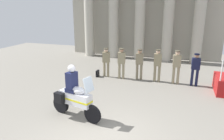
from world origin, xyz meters
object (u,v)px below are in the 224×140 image
(officer_in_row_1, at_px, (121,61))
(officer_in_row_2, at_px, (139,62))
(officer_in_row_3, at_px, (158,63))
(briefcase_on_ground, at_px, (98,73))
(officer_in_row_4, at_px, (177,65))
(officer_in_row_0, at_px, (106,60))
(officer_in_row_5, at_px, (196,67))
(motorcycle_with_rider, at_px, (74,96))

(officer_in_row_1, xyz_separation_m, officer_in_row_2, (0.94, 0.13, -0.01))
(officer_in_row_3, height_order, briefcase_on_ground, officer_in_row_3)
(officer_in_row_3, height_order, officer_in_row_4, officer_in_row_4)
(officer_in_row_0, distance_m, officer_in_row_1, 0.89)
(officer_in_row_0, bearing_deg, officer_in_row_5, 173.89)
(officer_in_row_0, relative_size, motorcycle_with_rider, 0.78)
(officer_in_row_2, distance_m, officer_in_row_5, 2.75)
(officer_in_row_4, relative_size, officer_in_row_5, 1.05)
(officer_in_row_2, bearing_deg, briefcase_on_ground, -0.21)
(officer_in_row_2, distance_m, officer_in_row_3, 0.94)
(officer_in_row_3, xyz_separation_m, motorcycle_with_rider, (-2.28, -4.69, -0.20))
(officer_in_row_0, height_order, officer_in_row_2, officer_in_row_2)
(officer_in_row_3, distance_m, officer_in_row_5, 1.81)
(officer_in_row_5, height_order, briefcase_on_ground, officer_in_row_5)
(officer_in_row_0, distance_m, briefcase_on_ground, 0.90)
(officer_in_row_3, bearing_deg, briefcase_on_ground, -2.49)
(motorcycle_with_rider, height_order, briefcase_on_ground, motorcycle_with_rider)
(officer_in_row_2, height_order, motorcycle_with_rider, motorcycle_with_rider)
(officer_in_row_2, bearing_deg, officer_in_row_0, -3.55)
(briefcase_on_ground, bearing_deg, officer_in_row_3, 3.21)
(officer_in_row_1, xyz_separation_m, officer_in_row_3, (1.88, 0.10, 0.02))
(officer_in_row_0, xyz_separation_m, officer_in_row_2, (1.82, 0.07, 0.02))
(officer_in_row_0, bearing_deg, officer_in_row_4, 174.20)
(officer_in_row_2, relative_size, motorcycle_with_rider, 0.80)
(officer_in_row_5, bearing_deg, briefcase_on_ground, -4.36)
(officer_in_row_5, distance_m, motorcycle_with_rider, 6.18)
(briefcase_on_ground, bearing_deg, officer_in_row_0, 18.21)
(motorcycle_with_rider, bearing_deg, briefcase_on_ground, 116.22)
(officer_in_row_0, xyz_separation_m, officer_in_row_1, (0.88, -0.07, 0.04))
(officer_in_row_3, height_order, motorcycle_with_rider, motorcycle_with_rider)
(officer_in_row_1, relative_size, officer_in_row_3, 0.98)
(officer_in_row_0, bearing_deg, motorcycle_with_rider, 90.22)
(officer_in_row_4, bearing_deg, motorcycle_with_rider, 49.70)
(officer_in_row_2, bearing_deg, officer_in_row_5, 172.19)
(officer_in_row_4, relative_size, briefcase_on_ground, 4.71)
(officer_in_row_2, bearing_deg, motorcycle_with_rider, 68.48)
(officer_in_row_3, bearing_deg, officer_in_row_2, -8.07)
(officer_in_row_5, bearing_deg, officer_in_row_3, -7.68)
(officer_in_row_0, relative_size, officer_in_row_5, 0.99)
(officer_in_row_4, bearing_deg, officer_in_row_5, 172.57)
(officer_in_row_0, relative_size, officer_in_row_4, 0.94)
(officer_in_row_1, height_order, officer_in_row_2, officer_in_row_1)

